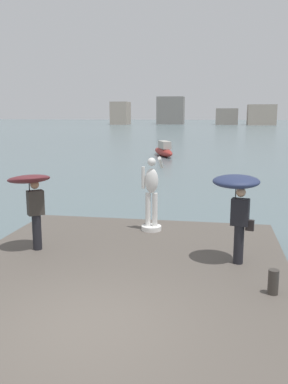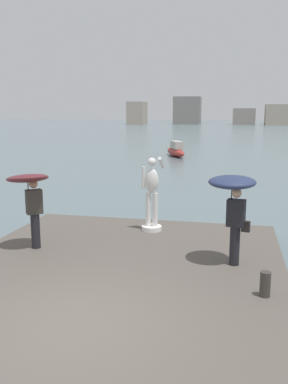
{
  "view_description": "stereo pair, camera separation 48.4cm",
  "coord_description": "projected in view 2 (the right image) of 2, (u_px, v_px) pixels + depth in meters",
  "views": [
    {
      "loc": [
        1.98,
        -5.9,
        3.72
      ],
      "look_at": [
        0.0,
        5.36,
        1.55
      ],
      "focal_mm": 38.97,
      "sensor_mm": 36.0,
      "label": 1
    },
    {
      "loc": [
        2.46,
        -5.8,
        3.72
      ],
      "look_at": [
        0.0,
        5.36,
        1.55
      ],
      "focal_mm": 38.97,
      "sensor_mm": 36.0,
      "label": 2
    }
  ],
  "objects": [
    {
      "name": "onlooker_right",
      "position": [
        233.0,
        194.0,
        9.04
      ],
      "size": [
        1.23,
        1.24,
        2.0
      ],
      "color": "black",
      "rests_on": "pier"
    },
    {
      "name": "mooring_bollard",
      "position": [
        265.0,
        284.0,
        7.63
      ],
      "size": [
        0.2,
        0.2,
        0.47
      ],
      "primitive_type": "cylinder",
      "color": "#38332D",
      "rests_on": "pier"
    },
    {
      "name": "onlooker_left",
      "position": [
        30.0,
        190.0,
        10.14
      ],
      "size": [
        1.43,
        1.43,
        1.94
      ],
      "color": "black",
      "rests_on": "pier"
    },
    {
      "name": "statue_white_figure",
      "position": [
        152.0,
        197.0,
        11.82
      ],
      "size": [
        0.58,
        0.85,
        2.13
      ],
      "color": "white",
      "rests_on": "pier"
    },
    {
      "name": "pier",
      "position": [
        107.0,
        288.0,
        8.53
      ],
      "size": [
        7.28,
        9.74,
        0.4
      ],
      "primitive_type": "cube",
      "color": "#564F47",
      "rests_on": "ground"
    },
    {
      "name": "boat_mid",
      "position": [
        176.0,
        151.0,
        36.41
      ],
      "size": [
        2.71,
        4.9,
        1.33
      ],
      "color": "#9E2D28",
      "rests_on": "ground"
    },
    {
      "name": "distant_skyline",
      "position": [
        238.0,
        112.0,
        135.5
      ],
      "size": [
        75.97,
        14.1,
        11.07
      ],
      "color": "#A89989",
      "rests_on": "ground"
    },
    {
      "name": "ground_plane",
      "position": [
        213.0,
        148.0,
        45.16
      ],
      "size": [
        400.0,
        400.0,
        0.0
      ],
      "primitive_type": "plane",
      "color": "slate"
    }
  ]
}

